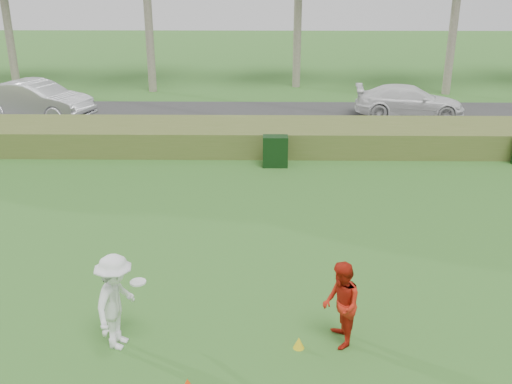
{
  "coord_description": "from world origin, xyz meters",
  "views": [
    {
      "loc": [
        0.19,
        -8.39,
        6.03
      ],
      "look_at": [
        0.0,
        4.0,
        1.3
      ],
      "focal_mm": 40.0,
      "sensor_mm": 36.0,
      "label": 1
    }
  ],
  "objects_px": {
    "player_red": "(341,305)",
    "car_mid": "(36,100)",
    "car_right": "(409,101)",
    "cone_orange": "(188,384)",
    "cone_yellow": "(299,343)",
    "utility_cabinet": "(275,151)",
    "player_white": "(116,302)"
  },
  "relations": [
    {
      "from": "player_red",
      "to": "car_mid",
      "type": "bearing_deg",
      "value": -149.53
    },
    {
      "from": "car_mid",
      "to": "car_right",
      "type": "distance_m",
      "value": 16.55
    },
    {
      "from": "cone_orange",
      "to": "cone_yellow",
      "type": "relative_size",
      "value": 0.94
    },
    {
      "from": "player_red",
      "to": "utility_cabinet",
      "type": "bearing_deg",
      "value": -178.95
    },
    {
      "from": "car_right",
      "to": "cone_yellow",
      "type": "bearing_deg",
      "value": 167.42
    },
    {
      "from": "car_mid",
      "to": "player_red",
      "type": "bearing_deg",
      "value": -128.72
    },
    {
      "from": "player_red",
      "to": "utility_cabinet",
      "type": "distance_m",
      "value": 9.93
    },
    {
      "from": "player_red",
      "to": "cone_yellow",
      "type": "xyz_separation_m",
      "value": [
        -0.71,
        -0.15,
        -0.67
      ]
    },
    {
      "from": "player_red",
      "to": "utility_cabinet",
      "type": "relative_size",
      "value": 1.49
    },
    {
      "from": "player_white",
      "to": "cone_orange",
      "type": "height_order",
      "value": "player_white"
    },
    {
      "from": "cone_orange",
      "to": "utility_cabinet",
      "type": "distance_m",
      "value": 11.23
    },
    {
      "from": "utility_cabinet",
      "to": "car_mid",
      "type": "xyz_separation_m",
      "value": [
        -10.44,
        6.43,
        0.37
      ]
    },
    {
      "from": "player_white",
      "to": "utility_cabinet",
      "type": "distance_m",
      "value": 10.4
    },
    {
      "from": "cone_orange",
      "to": "car_right",
      "type": "bearing_deg",
      "value": 67.19
    },
    {
      "from": "player_white",
      "to": "cone_yellow",
      "type": "bearing_deg",
      "value": -78.75
    },
    {
      "from": "car_right",
      "to": "player_white",
      "type": "bearing_deg",
      "value": 158.6
    },
    {
      "from": "cone_orange",
      "to": "car_mid",
      "type": "relative_size",
      "value": 0.04
    },
    {
      "from": "player_white",
      "to": "utility_cabinet",
      "type": "bearing_deg",
      "value": -3.9
    },
    {
      "from": "cone_yellow",
      "to": "utility_cabinet",
      "type": "distance_m",
      "value": 10.04
    },
    {
      "from": "player_white",
      "to": "car_mid",
      "type": "xyz_separation_m",
      "value": [
        -7.58,
        16.41,
        0.03
      ]
    },
    {
      "from": "utility_cabinet",
      "to": "car_mid",
      "type": "distance_m",
      "value": 12.26
    },
    {
      "from": "player_white",
      "to": "car_mid",
      "type": "distance_m",
      "value": 18.08
    },
    {
      "from": "player_white",
      "to": "car_right",
      "type": "height_order",
      "value": "player_white"
    },
    {
      "from": "player_red",
      "to": "cone_orange",
      "type": "distance_m",
      "value": 2.86
    },
    {
      "from": "car_right",
      "to": "cone_orange",
      "type": "bearing_deg",
      "value": 163.53
    },
    {
      "from": "cone_yellow",
      "to": "car_right",
      "type": "bearing_deg",
      "value": 71.08
    },
    {
      "from": "cone_yellow",
      "to": "car_right",
      "type": "distance_m",
      "value": 18.07
    },
    {
      "from": "cone_orange",
      "to": "car_mid",
      "type": "bearing_deg",
      "value": 116.91
    },
    {
      "from": "cone_yellow",
      "to": "car_mid",
      "type": "bearing_deg",
      "value": 122.99
    },
    {
      "from": "cone_orange",
      "to": "car_right",
      "type": "distance_m",
      "value": 19.71
    },
    {
      "from": "cone_orange",
      "to": "cone_yellow",
      "type": "xyz_separation_m",
      "value": [
        1.78,
        1.08,
        0.01
      ]
    },
    {
      "from": "car_mid",
      "to": "cone_orange",
      "type": "bearing_deg",
      "value": -136.74
    }
  ]
}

